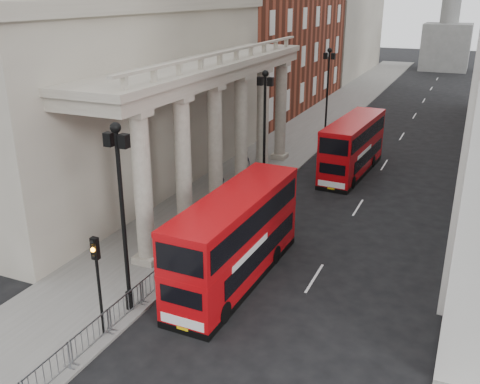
{
  "coord_description": "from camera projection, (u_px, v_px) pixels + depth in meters",
  "views": [
    {
      "loc": [
        11.93,
        -12.52,
        13.12
      ],
      "look_at": [
        0.92,
        12.49,
        2.89
      ],
      "focal_mm": 40.0,
      "sensor_mm": 36.0,
      "label": 1
    }
  ],
  "objects": [
    {
      "name": "ground",
      "position": [
        82.0,
        369.0,
        19.83
      ],
      "size": [
        260.0,
        260.0,
        0.0
      ],
      "primitive_type": "plane",
      "color": "black",
      "rests_on": "ground"
    },
    {
      "name": "sidewalk_west",
      "position": [
        280.0,
        152.0,
        46.65
      ],
      "size": [
        6.0,
        140.0,
        0.12
      ],
      "primitive_type": "cube",
      "color": "slate",
      "rests_on": "ground"
    },
    {
      "name": "kerb",
      "position": [
        312.0,
        155.0,
        45.54
      ],
      "size": [
        0.2,
        140.0,
        0.14
      ],
      "primitive_type": "cube",
      "color": "slate",
      "rests_on": "ground"
    },
    {
      "name": "portico_building",
      "position": [
        122.0,
        101.0,
        37.11
      ],
      "size": [
        9.0,
        28.0,
        12.0
      ],
      "primitive_type": "cube",
      "color": "gray",
      "rests_on": "ground"
    },
    {
      "name": "brick_building",
      "position": [
        274.0,
        12.0,
        61.07
      ],
      "size": [
        9.0,
        32.0,
        22.0
      ],
      "primitive_type": "cube",
      "color": "maroon",
      "rests_on": "ground"
    },
    {
      "name": "west_building_far",
      "position": [
        340.0,
        12.0,
        88.85
      ],
      "size": [
        9.0,
        30.0,
        20.0
      ],
      "primitive_type": "cube",
      "color": "gray",
      "rests_on": "ground"
    },
    {
      "name": "lamp_post_south",
      "position": [
        122.0,
        207.0,
        21.76
      ],
      "size": [
        1.05,
        0.44,
        8.32
      ],
      "color": "black",
      "rests_on": "sidewalk_west"
    },
    {
      "name": "lamp_post_mid",
      "position": [
        265.0,
        124.0,
        35.48
      ],
      "size": [
        1.05,
        0.44,
        8.32
      ],
      "color": "black",
      "rests_on": "sidewalk_west"
    },
    {
      "name": "lamp_post_north",
      "position": [
        328.0,
        87.0,
        49.19
      ],
      "size": [
        1.05,
        0.44,
        8.32
      ],
      "color": "black",
      "rests_on": "sidewalk_west"
    },
    {
      "name": "traffic_light",
      "position": [
        97.0,
        269.0,
        20.63
      ],
      "size": [
        0.28,
        0.33,
        4.3
      ],
      "color": "black",
      "rests_on": "sidewalk_west"
    },
    {
      "name": "crowd_barriers",
      "position": [
        109.0,
        320.0,
        21.63
      ],
      "size": [
        0.5,
        18.75,
        1.1
      ],
      "color": "gray",
      "rests_on": "sidewalk_west"
    },
    {
      "name": "bus_near",
      "position": [
        236.0,
        236.0,
        25.27
      ],
      "size": [
        2.69,
        10.19,
        4.37
      ],
      "rotation": [
        0.0,
        0.0,
        -0.02
      ],
      "color": "#BB080D",
      "rests_on": "ground"
    },
    {
      "name": "bus_far",
      "position": [
        353.0,
        145.0,
        40.57
      ],
      "size": [
        2.97,
        9.89,
        4.22
      ],
      "rotation": [
        0.0,
        0.0,
        -0.06
      ],
      "color": "#B1080C",
      "rests_on": "ground"
    },
    {
      "name": "pedestrian_a",
      "position": [
        222.0,
        190.0,
        34.95
      ],
      "size": [
        0.7,
        0.54,
        1.69
      ],
      "primitive_type": "imported",
      "rotation": [
        0.0,
        0.0,
        0.24
      ],
      "color": "black",
      "rests_on": "sidewalk_west"
    },
    {
      "name": "pedestrian_b",
      "position": [
        214.0,
        177.0,
        37.71
      ],
      "size": [
        0.89,
        0.78,
        1.56
      ],
      "primitive_type": "imported",
      "rotation": [
        0.0,
        0.0,
        3.43
      ],
      "color": "black",
      "rests_on": "sidewalk_west"
    },
    {
      "name": "pedestrian_c",
      "position": [
        245.0,
        162.0,
        40.43
      ],
      "size": [
        0.91,
        0.59,
        1.85
      ],
      "primitive_type": "imported",
      "rotation": [
        0.0,
        0.0,
        6.28
      ],
      "color": "black",
      "rests_on": "sidewalk_west"
    }
  ]
}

